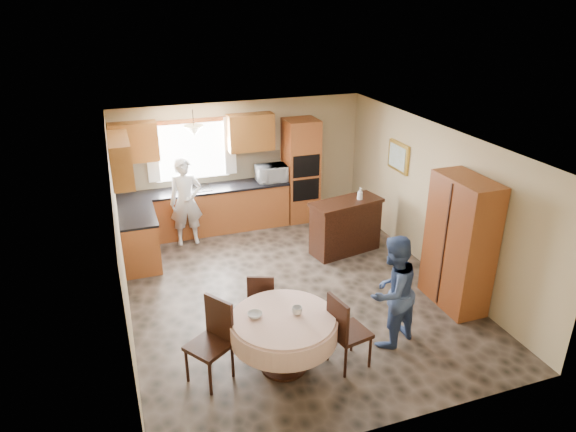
% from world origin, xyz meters
% --- Properties ---
extents(floor, '(5.00, 6.00, 0.01)m').
position_xyz_m(floor, '(0.00, 0.00, 0.00)').
color(floor, brown).
rests_on(floor, ground).
extents(ceiling, '(5.00, 6.00, 0.01)m').
position_xyz_m(ceiling, '(0.00, 0.00, 2.50)').
color(ceiling, white).
rests_on(ceiling, wall_back).
extents(wall_back, '(5.00, 0.02, 2.50)m').
position_xyz_m(wall_back, '(0.00, 3.00, 1.25)').
color(wall_back, tan).
rests_on(wall_back, floor).
extents(wall_front, '(5.00, 0.02, 2.50)m').
position_xyz_m(wall_front, '(0.00, -3.00, 1.25)').
color(wall_front, tan).
rests_on(wall_front, floor).
extents(wall_left, '(0.02, 6.00, 2.50)m').
position_xyz_m(wall_left, '(-2.50, 0.00, 1.25)').
color(wall_left, tan).
rests_on(wall_left, floor).
extents(wall_right, '(0.02, 6.00, 2.50)m').
position_xyz_m(wall_right, '(2.50, 0.00, 1.25)').
color(wall_right, tan).
rests_on(wall_right, floor).
extents(window, '(1.40, 0.03, 1.10)m').
position_xyz_m(window, '(-1.00, 2.98, 1.60)').
color(window, white).
rests_on(window, wall_back).
extents(curtain_left, '(0.22, 0.02, 1.15)m').
position_xyz_m(curtain_left, '(-1.75, 2.93, 1.65)').
color(curtain_left, white).
rests_on(curtain_left, wall_back).
extents(curtain_right, '(0.22, 0.02, 1.15)m').
position_xyz_m(curtain_right, '(-0.25, 2.93, 1.65)').
color(curtain_right, white).
rests_on(curtain_right, wall_back).
extents(base_cab_back, '(3.30, 0.60, 0.88)m').
position_xyz_m(base_cab_back, '(-0.85, 2.70, 0.44)').
color(base_cab_back, '#C36A34').
rests_on(base_cab_back, floor).
extents(counter_back, '(3.30, 0.64, 0.04)m').
position_xyz_m(counter_back, '(-0.85, 2.70, 0.90)').
color(counter_back, black).
rests_on(counter_back, base_cab_back).
extents(base_cab_left, '(0.60, 1.20, 0.88)m').
position_xyz_m(base_cab_left, '(-2.20, 1.80, 0.44)').
color(base_cab_left, '#C36A34').
rests_on(base_cab_left, floor).
extents(counter_left, '(0.64, 1.20, 0.04)m').
position_xyz_m(counter_left, '(-2.20, 1.80, 0.90)').
color(counter_left, black).
rests_on(counter_left, base_cab_left).
extents(backsplash, '(3.30, 0.02, 0.55)m').
position_xyz_m(backsplash, '(-0.85, 2.99, 1.18)').
color(backsplash, beige).
rests_on(backsplash, wall_back).
extents(wall_cab_left, '(0.85, 0.33, 0.72)m').
position_xyz_m(wall_cab_left, '(-2.05, 2.83, 1.91)').
color(wall_cab_left, '#A8632A').
rests_on(wall_cab_left, wall_back).
extents(wall_cab_right, '(0.90, 0.33, 0.72)m').
position_xyz_m(wall_cab_right, '(0.15, 2.83, 1.91)').
color(wall_cab_right, '#A8632A').
rests_on(wall_cab_right, wall_back).
extents(wall_cab_side, '(0.33, 1.20, 0.72)m').
position_xyz_m(wall_cab_side, '(-2.33, 1.80, 1.91)').
color(wall_cab_side, '#A8632A').
rests_on(wall_cab_side, wall_left).
extents(oven_tower, '(0.66, 0.62, 2.12)m').
position_xyz_m(oven_tower, '(1.15, 2.69, 1.06)').
color(oven_tower, '#C36A34').
rests_on(oven_tower, floor).
extents(oven_upper, '(0.56, 0.01, 0.45)m').
position_xyz_m(oven_upper, '(1.15, 2.38, 1.25)').
color(oven_upper, black).
rests_on(oven_upper, oven_tower).
extents(oven_lower, '(0.56, 0.01, 0.45)m').
position_xyz_m(oven_lower, '(1.15, 2.38, 0.75)').
color(oven_lower, black).
rests_on(oven_lower, oven_tower).
extents(pendant, '(0.36, 0.36, 0.18)m').
position_xyz_m(pendant, '(-1.00, 2.50, 2.12)').
color(pendant, beige).
rests_on(pendant, ceiling).
extents(sideboard, '(1.39, 0.79, 0.94)m').
position_xyz_m(sideboard, '(1.38, 0.99, 0.47)').
color(sideboard, '#371A0F').
rests_on(sideboard, floor).
extents(space_heater, '(0.43, 0.37, 0.50)m').
position_xyz_m(space_heater, '(1.92, 1.10, 0.25)').
color(space_heater, black).
rests_on(space_heater, floor).
extents(cupboard, '(0.53, 1.06, 2.03)m').
position_xyz_m(cupboard, '(2.22, -1.12, 1.01)').
color(cupboard, '#C36A34').
rests_on(cupboard, floor).
extents(dining_table, '(1.34, 1.34, 0.76)m').
position_xyz_m(dining_table, '(-0.72, -1.70, 0.59)').
color(dining_table, '#371A0F').
rests_on(dining_table, floor).
extents(chair_left, '(0.64, 0.64, 1.06)m').
position_xyz_m(chair_left, '(-1.58, -1.56, 0.58)').
color(chair_left, '#371A0F').
rests_on(chair_left, floor).
extents(chair_back, '(0.51, 0.51, 0.90)m').
position_xyz_m(chair_back, '(-0.74, -0.81, 0.50)').
color(chair_back, '#371A0F').
rests_on(chair_back, floor).
extents(chair_right, '(0.52, 0.52, 1.03)m').
position_xyz_m(chair_right, '(0.00, -1.92, 0.57)').
color(chair_right, '#371A0F').
rests_on(chair_right, floor).
extents(framed_picture, '(0.06, 0.65, 0.54)m').
position_xyz_m(framed_picture, '(2.47, 1.15, 1.66)').
color(framed_picture, gold).
rests_on(framed_picture, wall_right).
extents(microwave, '(0.60, 0.41, 0.33)m').
position_xyz_m(microwave, '(0.51, 2.65, 1.08)').
color(microwave, silver).
rests_on(microwave, counter_back).
extents(person_sink, '(0.62, 0.42, 1.68)m').
position_xyz_m(person_sink, '(-1.28, 2.30, 0.84)').
color(person_sink, silver).
rests_on(person_sink, floor).
extents(person_dining, '(0.94, 0.84, 1.58)m').
position_xyz_m(person_dining, '(0.80, -1.67, 0.79)').
color(person_dining, '#394E7E').
rests_on(person_dining, floor).
extents(bowl_sideboard, '(0.21, 0.21, 0.05)m').
position_xyz_m(bowl_sideboard, '(0.97, 0.99, 0.96)').
color(bowl_sideboard, '#B2B2B2').
rests_on(bowl_sideboard, sideboard).
extents(bottle_sideboard, '(0.12, 0.12, 0.28)m').
position_xyz_m(bottle_sideboard, '(1.64, 0.99, 1.08)').
color(bottle_sideboard, silver).
rests_on(bottle_sideboard, sideboard).
extents(cup_table, '(0.17, 0.17, 0.10)m').
position_xyz_m(cup_table, '(-0.55, -1.70, 0.81)').
color(cup_table, '#B2B2B2').
rests_on(cup_table, dining_table).
extents(bowl_table, '(0.23, 0.23, 0.06)m').
position_xyz_m(bowl_table, '(-1.05, -1.58, 0.79)').
color(bowl_table, '#B2B2B2').
rests_on(bowl_table, dining_table).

